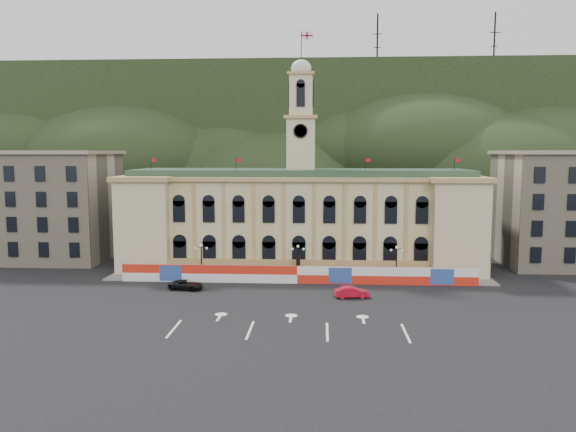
# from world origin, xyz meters

# --- Properties ---
(ground) EXTENTS (260.00, 260.00, 0.00)m
(ground) POSITION_xyz_m (0.00, 0.00, 0.00)
(ground) COLOR black
(ground) RESTS_ON ground
(lane_markings) EXTENTS (26.00, 10.00, 0.02)m
(lane_markings) POSITION_xyz_m (0.00, -5.00, 0.00)
(lane_markings) COLOR white
(lane_markings) RESTS_ON ground
(hill_ridge) EXTENTS (230.00, 80.00, 64.00)m
(hill_ridge) POSITION_xyz_m (0.03, 121.99, 19.48)
(hill_ridge) COLOR black
(hill_ridge) RESTS_ON ground
(city_hall) EXTENTS (56.20, 17.60, 37.10)m
(city_hall) POSITION_xyz_m (0.00, 27.63, 7.85)
(city_hall) COLOR beige
(city_hall) RESTS_ON ground
(side_building_left) EXTENTS (21.00, 17.00, 18.60)m
(side_building_left) POSITION_xyz_m (-43.00, 30.93, 9.33)
(side_building_left) COLOR tan
(side_building_left) RESTS_ON ground
(side_building_right) EXTENTS (21.00, 17.00, 18.60)m
(side_building_right) POSITION_xyz_m (43.00, 30.93, 9.33)
(side_building_right) COLOR tan
(side_building_right) RESTS_ON ground
(hoarding_fence) EXTENTS (50.00, 0.44, 2.50)m
(hoarding_fence) POSITION_xyz_m (0.06, 15.07, 1.25)
(hoarding_fence) COLOR red
(hoarding_fence) RESTS_ON ground
(pavement) EXTENTS (56.00, 5.50, 0.16)m
(pavement) POSITION_xyz_m (0.00, 17.75, 0.08)
(pavement) COLOR slate
(pavement) RESTS_ON ground
(statue) EXTENTS (1.40, 1.40, 3.72)m
(statue) POSITION_xyz_m (0.00, 18.00, 1.19)
(statue) COLOR #595651
(statue) RESTS_ON ground
(lamp_left) EXTENTS (1.96, 0.44, 5.15)m
(lamp_left) POSITION_xyz_m (-14.00, 17.00, 3.07)
(lamp_left) COLOR black
(lamp_left) RESTS_ON ground
(lamp_center) EXTENTS (1.96, 0.44, 5.15)m
(lamp_center) POSITION_xyz_m (0.00, 17.00, 3.07)
(lamp_center) COLOR black
(lamp_center) RESTS_ON ground
(lamp_right) EXTENTS (1.96, 0.44, 5.15)m
(lamp_right) POSITION_xyz_m (14.00, 17.00, 3.07)
(lamp_right) COLOR black
(lamp_right) RESTS_ON ground
(red_sedan) EXTENTS (2.78, 4.80, 1.44)m
(red_sedan) POSITION_xyz_m (7.23, 7.73, 0.72)
(red_sedan) COLOR #B00C21
(red_sedan) RESTS_ON ground
(black_suv) EXTENTS (3.38, 5.19, 1.28)m
(black_suv) POSITION_xyz_m (-14.75, 10.65, 0.64)
(black_suv) COLOR black
(black_suv) RESTS_ON ground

